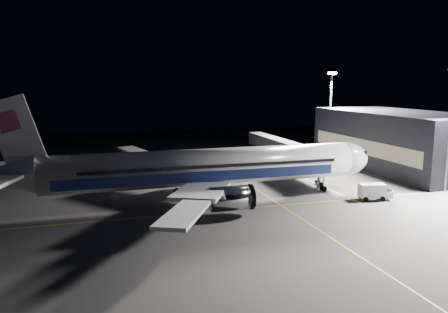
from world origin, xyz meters
TOP-DOWN VIEW (x-y plane):
  - ground at (0.00, 0.00)m, footprint 200.00×200.00m
  - guide_line_main at (10.00, 0.00)m, footprint 0.25×80.00m
  - guide_line_cross at (0.00, -6.00)m, footprint 70.00×0.25m
  - guide_line_side at (22.00, 10.00)m, footprint 0.25×40.00m
  - airliner at (-1.08, 0.00)m, footprint 61.48×54.22m
  - terminal at (45.98, 14.00)m, footprint 18.12×40.00m
  - jet_bridge at (22.00, 18.06)m, footprint 3.60×34.40m
  - floodlight_mast_north at (40.00, 31.99)m, footprint 2.40×0.68m
  - service_truck at (25.26, -7.35)m, footprint 5.27×2.92m
  - baggage_tug at (-12.28, 21.70)m, footprint 2.80×2.51m
  - safety_cone_a at (-6.55, 6.49)m, footprint 0.40×0.40m
  - safety_cone_b at (6.00, 4.00)m, footprint 0.40×0.40m
  - safety_cone_c at (-7.83, 14.00)m, footprint 0.37×0.37m

SIDE VIEW (x-z plane):
  - ground at x=0.00m, z-range 0.00..0.00m
  - guide_line_main at x=10.00m, z-range 0.00..0.01m
  - guide_line_cross at x=0.00m, z-range 0.00..0.01m
  - guide_line_side at x=22.00m, z-range 0.00..0.01m
  - safety_cone_c at x=-7.83m, z-range 0.00..0.55m
  - safety_cone_a at x=-6.55m, z-range 0.00..0.60m
  - safety_cone_b at x=6.00m, z-range 0.00..0.60m
  - baggage_tug at x=-12.28m, z-range -0.07..1.63m
  - service_truck at x=25.26m, z-range 0.09..2.64m
  - jet_bridge at x=22.00m, z-range 1.43..7.73m
  - airliner at x=-1.08m, z-range -3.16..13.48m
  - terminal at x=45.98m, z-range 0.00..12.00m
  - floodlight_mast_north at x=40.00m, z-range 2.02..22.72m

